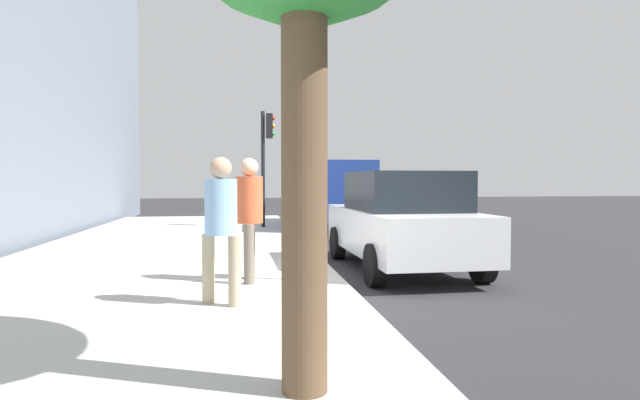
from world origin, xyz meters
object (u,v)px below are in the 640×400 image
(pedestrian_at_meter, at_px, (249,209))
(pedestrian_bystander, at_px, (221,218))
(traffic_signal, at_px, (266,149))
(parked_van_far, at_px, (330,191))
(parking_meter, at_px, (298,211))
(parked_sedan_near, at_px, (402,220))

(pedestrian_at_meter, relative_size, pedestrian_bystander, 1.03)
(traffic_signal, bearing_deg, parked_van_far, -80.98)
(parking_meter, bearing_deg, pedestrian_at_meter, 88.84)
(parking_meter, bearing_deg, traffic_signal, 0.27)
(pedestrian_bystander, bearing_deg, traffic_signal, 28.96)
(pedestrian_bystander, distance_m, parked_sedan_near, 4.23)
(parked_sedan_near, distance_m, traffic_signal, 7.92)
(parking_meter, height_order, parked_van_far, parked_van_far)
(pedestrian_at_meter, bearing_deg, parked_van_far, 76.89)
(parking_meter, relative_size, parked_van_far, 0.27)
(parking_meter, height_order, traffic_signal, traffic_signal)
(traffic_signal, bearing_deg, parking_meter, -179.73)
(pedestrian_at_meter, bearing_deg, parked_sedan_near, 31.53)
(parked_sedan_near, height_order, parked_van_far, parked_van_far)
(parked_sedan_near, bearing_deg, pedestrian_bystander, 132.87)
(parked_sedan_near, xyz_separation_m, traffic_signal, (7.46, 2.07, 1.68))
(parked_van_far, height_order, traffic_signal, traffic_signal)
(pedestrian_bystander, xyz_separation_m, parked_van_far, (10.65, -3.09, 0.08))
(parking_meter, height_order, pedestrian_bystander, pedestrian_bystander)
(pedestrian_at_meter, distance_m, parked_sedan_near, 3.12)
(pedestrian_at_meter, height_order, parked_sedan_near, pedestrian_at_meter)
(parking_meter, relative_size, parked_sedan_near, 0.32)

